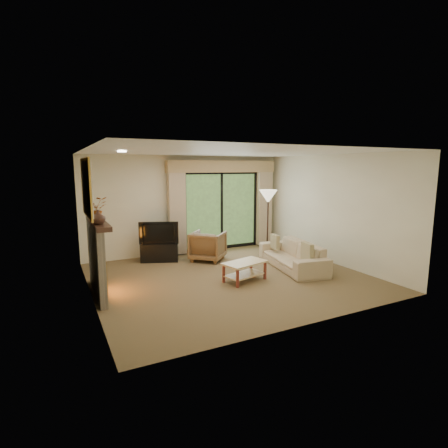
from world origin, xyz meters
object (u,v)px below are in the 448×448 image
armchair (208,246)px  sofa (292,255)px  coffee_table (245,271)px  media_console (160,252)px

armchair → sofa: armchair is taller
armchair → sofa: 2.09m
armchair → coffee_table: 1.83m
armchair → media_console: bearing=20.7°
media_console → sofa: size_ratio=0.44×
coffee_table → media_console: bearing=101.1°
armchair → coffee_table: armchair is taller
sofa → coffee_table: 1.49m
media_console → sofa: bearing=-15.8°
sofa → media_console: bearing=-116.9°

